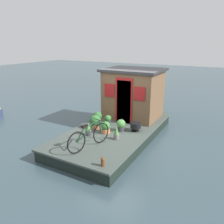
{
  "coord_description": "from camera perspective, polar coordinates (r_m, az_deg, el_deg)",
  "views": [
    {
      "loc": [
        -6.8,
        -3.69,
        3.49
      ],
      "look_at": [
        -0.2,
        0.0,
        1.12
      ],
      "focal_mm": 35.49,
      "sensor_mm": 36.0,
      "label": 1
    }
  ],
  "objects": [
    {
      "name": "potted_plant_lavender",
      "position": [
        7.84,
        -1.65,
        -3.99
      ],
      "size": [
        0.33,
        0.33,
        0.43
      ],
      "color": "#C6754C",
      "rests_on": "houseboat_deck"
    },
    {
      "name": "potted_plant_geranium",
      "position": [
        7.34,
        1.15,
        -5.48
      ],
      "size": [
        0.18,
        0.18,
        0.46
      ],
      "color": "slate",
      "rests_on": "houseboat_deck"
    },
    {
      "name": "ground_plane",
      "position": [
        8.49,
        0.66,
        -6.87
      ],
      "size": [
        60.0,
        60.0,
        0.0
      ],
      "primitive_type": "plane",
      "color": "#384C54"
    },
    {
      "name": "potted_plant_succulent",
      "position": [
        8.24,
        -4.34,
        -2.5
      ],
      "size": [
        0.42,
        0.42,
        0.52
      ],
      "color": "#935138",
      "rests_on": "houseboat_deck"
    },
    {
      "name": "houseboat_deck",
      "position": [
        8.41,
        0.67,
        -5.56
      ],
      "size": [
        5.5,
        2.7,
        0.42
      ],
      "color": "#424C47",
      "rests_on": "ground_plane"
    },
    {
      "name": "potted_plant_sage",
      "position": [
        8.6,
        -1.03,
        -1.99
      ],
      "size": [
        0.25,
        0.25,
        0.4
      ],
      "color": "#38383D",
      "rests_on": "houseboat_deck"
    },
    {
      "name": "bicycle",
      "position": [
        6.75,
        -5.86,
        -6.26
      ],
      "size": [
        1.61,
        0.56,
        0.8
      ],
      "color": "black",
      "rests_on": "houseboat_deck"
    },
    {
      "name": "mooring_bollard",
      "position": [
        5.87,
        -2.39,
        -12.56
      ],
      "size": [
        0.11,
        0.11,
        0.26
      ],
      "color": "brown",
      "rests_on": "houseboat_deck"
    },
    {
      "name": "potted_plant_mint",
      "position": [
        7.71,
        -6.12,
        -4.38
      ],
      "size": [
        0.21,
        0.21,
        0.47
      ],
      "color": "#38383D",
      "rests_on": "houseboat_deck"
    },
    {
      "name": "potted_plant_thyme",
      "position": [
        8.01,
        2.32,
        -3.35
      ],
      "size": [
        0.32,
        0.32,
        0.44
      ],
      "color": "#38383D",
      "rests_on": "houseboat_deck"
    },
    {
      "name": "charcoal_grill",
      "position": [
        8.06,
        6.09,
        -3.5
      ],
      "size": [
        0.39,
        0.39,
        0.32
      ],
      "color": "black",
      "rests_on": "houseboat_deck"
    },
    {
      "name": "houseboat_cabin",
      "position": [
        9.43,
        5.47,
        4.88
      ],
      "size": [
        1.95,
        2.36,
        2.06
      ],
      "color": "brown",
      "rests_on": "houseboat_deck"
    },
    {
      "name": "potted_plant_ivy",
      "position": [
        8.82,
        -3.71,
        -1.32
      ],
      "size": [
        0.35,
        0.35,
        0.47
      ],
      "color": "#935138",
      "rests_on": "houseboat_deck"
    }
  ]
}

